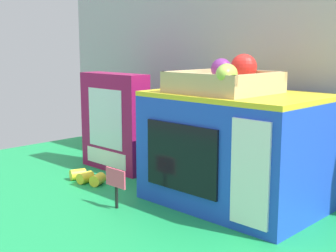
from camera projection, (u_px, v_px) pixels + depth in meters
ground_plane at (179, 193)px, 1.25m from camera, size 1.70×1.70×0.00m
display_back_panel at (240, 73)px, 1.39m from camera, size 1.61×0.03×0.63m
toy_microwave at (236, 149)px, 1.15m from camera, size 0.42×0.30×0.28m
food_groups_crate at (226, 81)px, 1.13m from camera, size 0.22×0.23×0.09m
cookie_set_box at (114, 122)px, 1.47m from camera, size 0.26×0.08×0.31m
price_sign at (116, 182)px, 1.13m from camera, size 0.07×0.01×0.10m
loose_toy_banana at (87, 177)px, 1.35m from camera, size 0.13×0.06×0.03m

